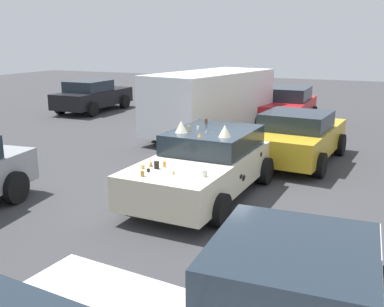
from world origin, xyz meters
TOP-DOWN VIEW (x-y plane):
  - ground_plane at (0.00, 0.00)m, footprint 60.00×60.00m
  - art_car_decorated at (0.09, -0.00)m, footprint 4.43×2.15m
  - parked_van_near_right at (5.62, 2.11)m, footprint 5.54×3.08m
  - parked_sedan_row_back_center at (8.91, 0.29)m, footprint 4.14×2.07m
  - parked_sedan_row_back_far at (3.60, -1.22)m, footprint 4.08×2.30m
  - parked_sedan_near_left at (8.53, 9.12)m, footprint 4.20×1.98m

SIDE VIEW (x-z plane):
  - ground_plane at x=0.00m, z-range 0.00..0.00m
  - parked_sedan_row_back_far at x=3.60m, z-range 0.00..1.38m
  - art_car_decorated at x=0.09m, z-range -0.10..1.50m
  - parked_sedan_near_left at x=8.53m, z-range 0.00..1.43m
  - parked_sedan_row_back_center at x=8.91m, z-range 0.00..1.44m
  - parked_van_near_right at x=5.62m, z-range 0.13..2.33m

